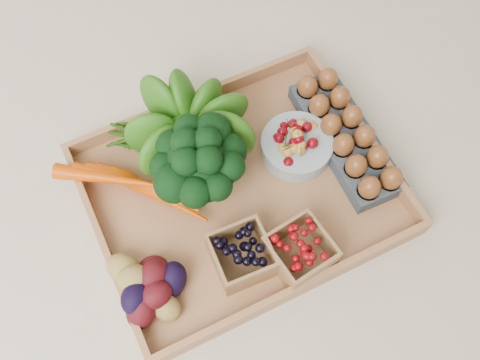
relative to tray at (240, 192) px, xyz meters
name	(u,v)px	position (x,y,z in m)	size (l,w,h in m)	color
ground	(240,194)	(0.00, 0.00, -0.01)	(4.00, 4.00, 0.00)	beige
tray	(240,192)	(0.00, 0.00, 0.00)	(0.55, 0.45, 0.01)	#AB7447
carrots	(144,187)	(-0.16, 0.07, 0.03)	(0.21, 0.15, 0.05)	#CC3F00
lettuce	(189,125)	(-0.04, 0.13, 0.09)	(0.16, 0.16, 0.16)	#204B0B
broccoli	(200,176)	(-0.07, 0.03, 0.07)	(0.17, 0.17, 0.13)	black
cherry_bowl	(296,146)	(0.14, 0.03, 0.03)	(0.14, 0.14, 0.04)	#8C9EA5
egg_carton	(345,139)	(0.23, 0.00, 0.02)	(0.10, 0.29, 0.03)	#384048
potatoes	(144,286)	(-0.23, -0.11, 0.05)	(0.15, 0.15, 0.09)	#38090D
punnet_blackberry	(242,255)	(-0.06, -0.13, 0.04)	(0.10, 0.10, 0.07)	black
punnet_raspberry	(300,252)	(0.03, -0.17, 0.04)	(0.10, 0.10, 0.07)	#660408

